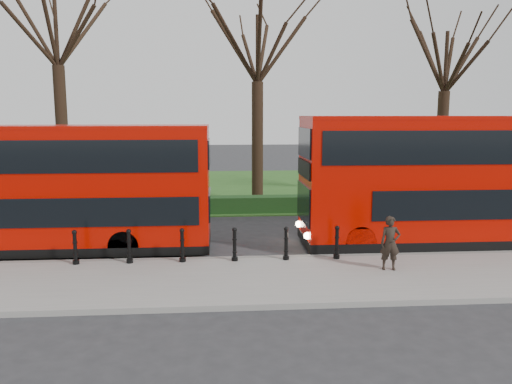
{
  "coord_description": "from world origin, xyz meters",
  "views": [
    {
      "loc": [
        -0.04,
        -16.26,
        4.63
      ],
      "look_at": [
        1.21,
        0.5,
        2.0
      ],
      "focal_mm": 35.0,
      "sensor_mm": 36.0,
      "label": 1
    }
  ],
  "objects": [
    {
      "name": "ground",
      "position": [
        0.0,
        0.0,
        0.0
      ],
      "size": [
        120.0,
        120.0,
        0.0
      ],
      "primitive_type": "plane",
      "color": "#28282B",
      "rests_on": "ground"
    },
    {
      "name": "pavement",
      "position": [
        0.0,
        -3.0,
        0.07
      ],
      "size": [
        60.0,
        4.0,
        0.15
      ],
      "primitive_type": "cube",
      "color": "gray",
      "rests_on": "ground"
    },
    {
      "name": "kerb",
      "position": [
        0.0,
        -1.0,
        0.07
      ],
      "size": [
        60.0,
        0.25,
        0.16
      ],
      "primitive_type": "cube",
      "color": "slate",
      "rests_on": "ground"
    },
    {
      "name": "grass_verge",
      "position": [
        0.0,
        15.0,
        0.03
      ],
      "size": [
        60.0,
        18.0,
        0.06
      ],
      "primitive_type": "cube",
      "color": "#244D19",
      "rests_on": "ground"
    },
    {
      "name": "hedge",
      "position": [
        0.0,
        6.8,
        0.4
      ],
      "size": [
        60.0,
        0.9,
        0.8
      ],
      "primitive_type": "cube",
      "color": "black",
      "rests_on": "ground"
    },
    {
      "name": "yellow_line_outer",
      "position": [
        0.0,
        -0.7,
        0.01
      ],
      "size": [
        60.0,
        0.1,
        0.01
      ],
      "primitive_type": "cube",
      "color": "yellow",
      "rests_on": "ground"
    },
    {
      "name": "yellow_line_inner",
      "position": [
        0.0,
        -0.5,
        0.01
      ],
      "size": [
        60.0,
        0.1,
        0.01
      ],
      "primitive_type": "cube",
      "color": "yellow",
      "rests_on": "ground"
    },
    {
      "name": "tree_left",
      "position": [
        -8.0,
        10.0,
        9.31
      ],
      "size": [
        8.19,
        8.19,
        12.8
      ],
      "color": "black",
      "rests_on": "ground"
    },
    {
      "name": "tree_mid",
      "position": [
        2.0,
        10.0,
        8.31
      ],
      "size": [
        7.31,
        7.31,
        11.43
      ],
      "color": "black",
      "rests_on": "ground"
    },
    {
      "name": "tree_right",
      "position": [
        12.0,
        10.0,
        7.72
      ],
      "size": [
        6.8,
        6.8,
        10.62
      ],
      "color": "black",
      "rests_on": "ground"
    },
    {
      "name": "bollard_row",
      "position": [
        -0.38,
        -1.35,
        0.65
      ],
      "size": [
        8.14,
        0.15,
        1.0
      ],
      "color": "black",
      "rests_on": "pavement"
    },
    {
      "name": "bus_lead",
      "position": [
        -5.72,
        0.53,
        2.15
      ],
      "size": [
        10.71,
        2.46,
        4.26
      ],
      "color": "#A80900",
      "rests_on": "ground"
    },
    {
      "name": "bus_rear",
      "position": [
        8.56,
        0.41,
        2.3
      ],
      "size": [
        11.46,
        2.63,
        4.56
      ],
      "color": "#A80900",
      "rests_on": "ground"
    },
    {
      "name": "pedestrian",
      "position": [
        4.88,
        -2.57,
        0.94
      ],
      "size": [
        0.62,
        0.45,
        1.58
      ],
      "primitive_type": "imported",
      "rotation": [
        0.0,
        0.0,
        -0.13
      ],
      "color": "black",
      "rests_on": "pavement"
    }
  ]
}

